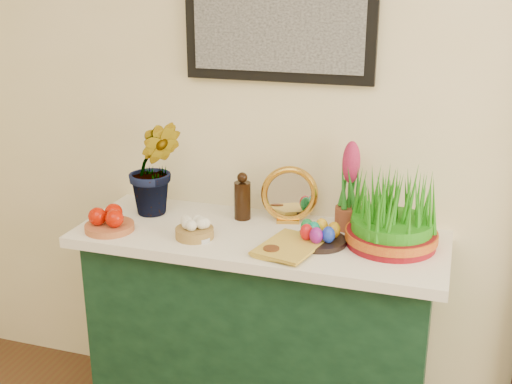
{
  "coord_description": "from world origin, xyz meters",
  "views": [
    {
      "loc": [
        0.49,
        -0.15,
        1.82
      ],
      "look_at": [
        -0.18,
        1.95,
        1.07
      ],
      "focal_mm": 45.0,
      "sensor_mm": 36.0,
      "label": 1
    }
  ],
  "objects_px": {
    "book": "(267,241)",
    "mirror": "(289,195)",
    "wheatgrass_sabzeh": "(393,215)",
    "sideboard": "(260,339)",
    "hyacinth_green": "(154,152)"
  },
  "relations": [
    {
      "from": "hyacinth_green",
      "to": "wheatgrass_sabzeh",
      "type": "distance_m",
      "value": 0.96
    },
    {
      "from": "hyacinth_green",
      "to": "mirror",
      "type": "height_order",
      "value": "hyacinth_green"
    },
    {
      "from": "sideboard",
      "to": "wheatgrass_sabzeh",
      "type": "relative_size",
      "value": 3.92
    },
    {
      "from": "sideboard",
      "to": "mirror",
      "type": "relative_size",
      "value": 5.63
    },
    {
      "from": "hyacinth_green",
      "to": "mirror",
      "type": "relative_size",
      "value": 2.24
    },
    {
      "from": "mirror",
      "to": "wheatgrass_sabzeh",
      "type": "xyz_separation_m",
      "value": [
        0.41,
        -0.12,
        0.01
      ]
    },
    {
      "from": "book",
      "to": "mirror",
      "type": "bearing_deg",
      "value": 100.17
    },
    {
      "from": "sideboard",
      "to": "wheatgrass_sabzeh",
      "type": "height_order",
      "value": "wheatgrass_sabzeh"
    },
    {
      "from": "wheatgrass_sabzeh",
      "to": "book",
      "type": "bearing_deg",
      "value": -162.61
    },
    {
      "from": "sideboard",
      "to": "book",
      "type": "bearing_deg",
      "value": -60.98
    },
    {
      "from": "mirror",
      "to": "wheatgrass_sabzeh",
      "type": "height_order",
      "value": "wheatgrass_sabzeh"
    },
    {
      "from": "mirror",
      "to": "hyacinth_green",
      "type": "bearing_deg",
      "value": -171.61
    },
    {
      "from": "sideboard",
      "to": "hyacinth_green",
      "type": "bearing_deg",
      "value": 171.22
    },
    {
      "from": "hyacinth_green",
      "to": "book",
      "type": "height_order",
      "value": "hyacinth_green"
    },
    {
      "from": "book",
      "to": "wheatgrass_sabzeh",
      "type": "distance_m",
      "value": 0.46
    }
  ]
}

